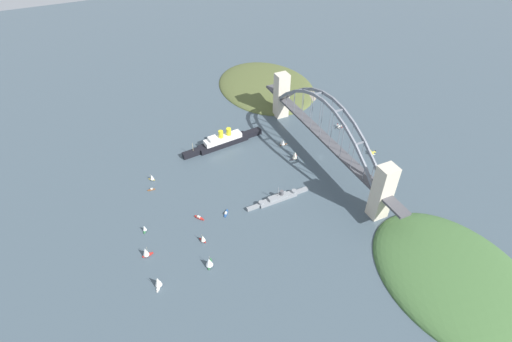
# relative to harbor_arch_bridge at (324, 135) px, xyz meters

# --- Properties ---
(ground_plane) EXTENTS (1400.00, 1400.00, 0.00)m
(ground_plane) POSITION_rel_harbor_arch_bridge_xyz_m (0.00, 0.00, -30.14)
(ground_plane) COLOR #3D4C56
(harbor_arch_bridge) EXTENTS (252.59, 15.59, 72.91)m
(harbor_arch_bridge) POSITION_rel_harbor_arch_bridge_xyz_m (0.00, 0.00, 0.00)
(harbor_arch_bridge) COLOR beige
(harbor_arch_bridge) RESTS_ON ground
(headland_west_shore) EXTENTS (148.17, 113.45, 22.47)m
(headland_west_shore) POSITION_rel_harbor_arch_bridge_xyz_m (-180.29, -14.09, -30.14)
(headland_west_shore) COLOR #3D6033
(headland_west_shore) RESTS_ON ground
(headland_east_shore) EXTENTS (163.74, 128.30, 16.19)m
(headland_east_shore) POSITION_rel_harbor_arch_bridge_xyz_m (170.10, -18.62, -30.14)
(headland_east_shore) COLOR #4C562D
(headland_east_shore) RESTS_ON ground
(ocean_liner) EXTENTS (18.18, 98.63, 20.01)m
(ocean_liner) POSITION_rel_harbor_arch_bridge_xyz_m (66.56, 88.76, -24.55)
(ocean_liner) COLOR black
(ocean_liner) RESTS_ON ground
(naval_cruiser) EXTENTS (7.94, 65.85, 15.85)m
(naval_cruiser) POSITION_rel_harbor_arch_bridge_xyz_m (-39.90, 73.59, -27.56)
(naval_cruiser) COLOR gray
(naval_cruiser) RESTS_ON ground
(seaplane_taxiing_near_bridge) EXTENTS (9.34, 8.05, 5.04)m
(seaplane_taxiing_near_bridge) POSITION_rel_harbor_arch_bridge_xyz_m (-19.67, -53.93, -28.03)
(seaplane_taxiing_near_bridge) COLOR #B7B7B2
(seaplane_taxiing_near_bridge) RESTS_ON ground
(seaplane_second_in_formation) EXTENTS (8.27, 9.32, 5.04)m
(seaplane_second_in_formation) POSITION_rel_harbor_arch_bridge_xyz_m (39.24, -51.46, -27.93)
(seaplane_second_in_formation) COLOR #B7B7B2
(seaplane_second_in_formation) RESTS_ON ground
(small_boat_0) EXTENTS (5.97, 6.18, 7.38)m
(small_boat_0) POSITION_rel_harbor_arch_bridge_xyz_m (40.70, 177.45, -26.66)
(small_boat_0) COLOR gold
(small_boat_0) RESTS_ON ground
(small_boat_1) EXTENTS (1.94, 7.44, 2.51)m
(small_boat_1) POSITION_rel_harbor_arch_bridge_xyz_m (25.71, 181.85, -29.24)
(small_boat_1) COLOR brown
(small_boat_1) RESTS_ON ground
(small_boat_2) EXTENTS (5.24, 9.08, 8.84)m
(small_boat_2) POSITION_rel_harbor_arch_bridge_xyz_m (37.84, 27.60, -26.03)
(small_boat_2) COLOR brown
(small_boat_2) RESTS_ON ground
(small_boat_3) EXTENTS (10.38, 8.22, 10.51)m
(small_boat_3) POSITION_rel_harbor_arch_bridge_xyz_m (-84.45, 160.11, -25.21)
(small_boat_3) COLOR #2D6B3D
(small_boat_3) RESTS_ON ground
(small_boat_4) EXTENTS (5.43, 9.19, 10.72)m
(small_boat_4) POSITION_rel_harbor_arch_bridge_xyz_m (-52.66, 204.42, -25.16)
(small_boat_4) COLOR #B2231E
(small_boat_4) RESTS_ON ground
(small_boat_5) EXTENTS (5.94, 4.54, 6.93)m
(small_boat_5) POSITION_rel_harbor_arch_bridge_xyz_m (-24.54, 199.52, -26.93)
(small_boat_5) COLOR #2D6B3D
(small_boat_5) RESTS_ON ground
(small_boat_6) EXTENTS (7.15, 5.50, 8.37)m
(small_boat_6) POSITION_rel_harbor_arch_bridge_xyz_m (-57.89, 156.45, -26.20)
(small_boat_6) COLOR #B2231E
(small_boat_6) RESTS_ON ground
(small_boat_7) EXTENTS (9.39, 7.28, 11.70)m
(small_boat_7) POSITION_rel_harbor_arch_bridge_xyz_m (-85.56, 202.31, -24.70)
(small_boat_7) COLOR silver
(small_boat_7) RESTS_ON ground
(small_boat_8) EXTENTS (9.04, 7.04, 2.41)m
(small_boat_8) POSITION_rel_harbor_arch_bridge_xyz_m (-30.64, 150.90, -29.27)
(small_boat_8) COLOR #B2231E
(small_boat_8) RESTS_ON ground
(small_boat_9) EXTENTS (5.60, 9.72, 11.27)m
(small_boat_9) POSITION_rel_harbor_arch_bridge_xyz_m (9.21, 27.91, -24.94)
(small_boat_9) COLOR black
(small_boat_9) RESTS_ON ground
(small_boat_10) EXTENTS (8.51, 6.57, 2.41)m
(small_boat_10) POSITION_rel_harbor_arch_bridge_xyz_m (-36.01, 126.44, -29.27)
(small_boat_10) COLOR #234C8C
(small_boat_10) RESTS_ON ground
(channel_marker_buoy) EXTENTS (2.20, 2.20, 2.75)m
(channel_marker_buoy) POSITION_rel_harbor_arch_bridge_xyz_m (14.09, 23.64, -29.02)
(channel_marker_buoy) COLOR red
(channel_marker_buoy) RESTS_ON ground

